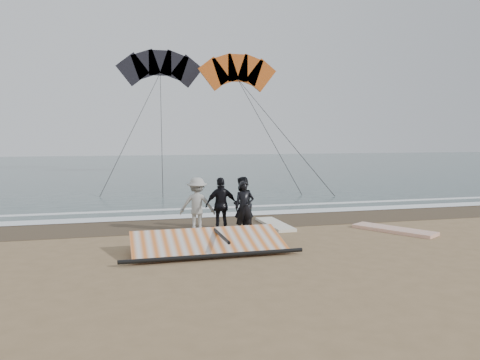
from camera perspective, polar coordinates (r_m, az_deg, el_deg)
The scene contains 12 objects.
ground at distance 12.44m, azimuth 9.04°, elevation -8.51°, with size 120.00×120.00×0.00m, color #8C704C.
sea at distance 44.44m, azimuth -8.02°, elevation 1.57°, with size 120.00×54.00×0.02m, color #233838.
wet_sand at distance 16.57m, azimuth 2.86°, elevation -4.91°, with size 120.00×2.80×0.01m, color #4C3D2B.
foam_near at distance 17.89m, azimuth 1.54°, elevation -4.07°, with size 120.00×0.90×0.01m, color white.
foam_far at distance 19.51m, azimuth 0.18°, elevation -3.27°, with size 120.00×0.45×0.01m, color white.
man_main at distance 14.19m, azimuth 0.53°, elevation -3.37°, with size 0.59×0.39×1.62m, color black.
board_white at distance 15.44m, azimuth 18.26°, elevation -5.78°, with size 0.71×2.55×0.10m, color silver.
board_cream at distance 15.63m, azimuth 4.28°, elevation -5.40°, with size 0.61×2.29×0.10m, color white.
trio_cluster at distance 14.53m, azimuth -2.71°, elevation -3.01°, with size 2.53×1.07×1.71m.
sail_rig at distance 12.22m, azimuth -4.28°, elevation -7.77°, with size 4.51×1.95×0.51m.
kite_red at distance 35.30m, azimuth -0.24°, elevation 12.70°, with size 6.40×6.78×15.17m.
kite_dark at distance 38.95m, azimuth -9.73°, elevation 13.03°, with size 7.78×8.25×18.14m.
Camera 1 is at (-4.81, -11.07, 2.99)m, focal length 35.00 mm.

